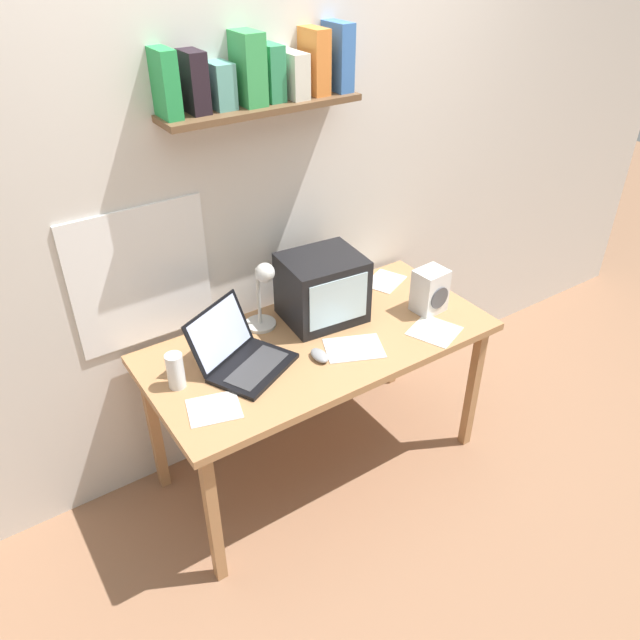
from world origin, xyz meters
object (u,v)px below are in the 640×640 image
space_heater (430,291)px  open_notebook (385,281)px  desk_lamp (263,291)px  loose_paper_near_laptop (434,331)px  loose_paper_near_monitor (214,409)px  corner_desk (320,351)px  laptop (239,352)px  computer_mouse (319,355)px  printed_handout (354,348)px  crt_monitor (322,288)px  juice_glass (176,372)px

space_heater → open_notebook: size_ratio=0.85×
space_heater → desk_lamp: bearing=153.5°
loose_paper_near_laptop → loose_paper_near_monitor: 1.04m
corner_desk → space_heater: space_heater is taller
corner_desk → laptop: 0.40m
desk_lamp → computer_mouse: (0.08, -0.32, -0.18)m
open_notebook → printed_handout: bearing=-141.5°
corner_desk → space_heater: (0.55, -0.08, 0.17)m
corner_desk → crt_monitor: 0.28m
laptop → desk_lamp: 0.31m
space_heater → printed_handout: space_heater is taller
crt_monitor → printed_handout: bearing=-90.5°
laptop → loose_paper_near_laptop: (0.83, -0.27, -0.06)m
corner_desk → loose_paper_near_monitor: 0.61m
corner_desk → loose_paper_near_laptop: 0.52m
laptop → open_notebook: laptop is taller
computer_mouse → open_notebook: bearing=29.0°
corner_desk → laptop: (-0.37, 0.04, 0.13)m
crt_monitor → loose_paper_near_monitor: bearing=-151.4°
crt_monitor → juice_glass: size_ratio=2.47×
loose_paper_near_laptop → computer_mouse: bearing=167.5°
corner_desk → laptop: laptop is taller
loose_paper_near_monitor → crt_monitor: bearing=23.3°
loose_paper_near_laptop → open_notebook: bearing=78.5°
corner_desk → space_heater: size_ratio=7.37×
space_heater → computer_mouse: 0.64m
loose_paper_near_monitor → juice_glass: bearing=105.8°
corner_desk → juice_glass: (-0.64, 0.05, 0.13)m
crt_monitor → printed_handout: crt_monitor is taller
printed_handout → loose_paper_near_monitor: size_ratio=1.26×
corner_desk → loose_paper_near_laptop: size_ratio=6.01×
crt_monitor → laptop: size_ratio=0.84×
juice_glass → computer_mouse: juice_glass is taller
crt_monitor → open_notebook: bearing=16.8°
juice_glass → open_notebook: (1.19, 0.19, -0.07)m
crt_monitor → laptop: 0.50m
corner_desk → open_notebook: (0.55, 0.23, 0.07)m
corner_desk → desk_lamp: bearing=126.8°
open_notebook → loose_paper_near_laptop: 0.48m
space_heater → printed_handout: (-0.47, -0.06, -0.10)m
laptop → printed_handout: 0.49m
crt_monitor → space_heater: crt_monitor is taller
crt_monitor → printed_handout: (-0.03, -0.28, -0.15)m
laptop → space_heater: 0.94m
juice_glass → loose_paper_near_monitor: 0.22m
loose_paper_near_monitor → printed_handout: bearing=1.4°
printed_handout → loose_paper_near_laptop: same height
open_notebook → loose_paper_near_monitor: size_ratio=1.05×
space_heater → loose_paper_near_laptop: space_heater is taller
juice_glass → open_notebook: 1.21m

